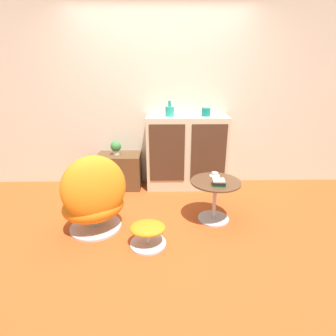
% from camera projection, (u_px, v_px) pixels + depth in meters
% --- Properties ---
extents(ground_plane, '(12.00, 12.00, 0.00)m').
position_uv_depth(ground_plane, '(161.00, 226.00, 2.96)').
color(ground_plane, '#B74C1E').
extents(wall_back, '(6.40, 0.06, 2.60)m').
position_uv_depth(wall_back, '(161.00, 97.00, 3.79)').
color(wall_back, beige).
rests_on(wall_back, ground_plane).
extents(sideboard, '(1.15, 0.42, 1.06)m').
position_uv_depth(sideboard, '(187.00, 153.00, 3.83)').
color(sideboard, beige).
rests_on(sideboard, ground_plane).
extents(tv_console, '(0.62, 0.43, 0.51)m').
position_uv_depth(tv_console, '(120.00, 171.00, 3.91)').
color(tv_console, brown).
rests_on(tv_console, ground_plane).
extents(egg_chair, '(0.87, 0.85, 0.89)m').
position_uv_depth(egg_chair, '(94.00, 198.00, 2.76)').
color(egg_chair, '#B7B7BC').
rests_on(egg_chair, ground_plane).
extents(ottoman, '(0.37, 0.37, 0.24)m').
position_uv_depth(ottoman, '(148.00, 231.00, 2.60)').
color(ottoman, '#B7B7BC').
rests_on(ottoman, ground_plane).
extents(coffee_table, '(0.56, 0.56, 0.49)m').
position_uv_depth(coffee_table, '(215.00, 194.00, 3.00)').
color(coffee_table, '#B7B7BC').
rests_on(coffee_table, ground_plane).
extents(vase_leftmost, '(0.12, 0.12, 0.21)m').
position_uv_depth(vase_leftmost, '(170.00, 111.00, 3.63)').
color(vase_leftmost, teal).
rests_on(vase_leftmost, sideboard).
extents(vase_inner_left, '(0.12, 0.12, 0.11)m').
position_uv_depth(vase_inner_left, '(206.00, 112.00, 3.64)').
color(vase_inner_left, '#147A75').
rests_on(vase_inner_left, sideboard).
extents(potted_plant, '(0.15, 0.15, 0.20)m').
position_uv_depth(potted_plant, '(116.00, 147.00, 3.78)').
color(potted_plant, silver).
rests_on(potted_plant, tv_console).
extents(teacup, '(0.12, 0.12, 0.05)m').
position_uv_depth(teacup, '(215.00, 175.00, 3.08)').
color(teacup, white).
rests_on(teacup, coffee_table).
extents(book_stack, '(0.14, 0.13, 0.06)m').
position_uv_depth(book_stack, '(219.00, 182.00, 2.82)').
color(book_stack, '#237038').
rests_on(book_stack, coffee_table).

